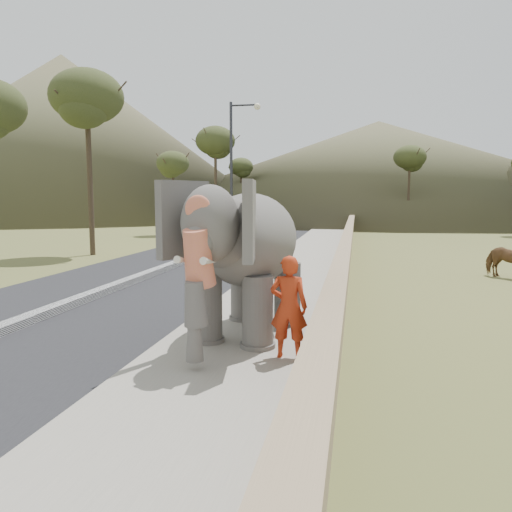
{
  "coord_description": "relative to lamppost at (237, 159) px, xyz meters",
  "views": [
    {
      "loc": [
        2.0,
        -9.07,
        2.8
      ],
      "look_at": [
        0.2,
        -0.13,
        1.7
      ],
      "focal_mm": 35.0,
      "sensor_mm": 36.0,
      "label": 1
    }
  ],
  "objects": [
    {
      "name": "median",
      "position": [
        -0.31,
        -8.65,
        -4.76
      ],
      "size": [
        0.35,
        120.0,
        0.22
      ],
      "primitive_type": "cube",
      "color": "black",
      "rests_on": "ground"
    },
    {
      "name": "motorcyclist",
      "position": [
        1.18,
        10.11,
        -4.04
      ],
      "size": [
        1.36,
        1.77,
        2.05
      ],
      "color": "maroon",
      "rests_on": "ground"
    },
    {
      "name": "trees",
      "position": [
        6.36,
        9.81,
        -1.02
      ],
      "size": [
        48.11,
        43.0,
        9.19
      ],
      "color": "#473828",
      "rests_on": "ground"
    },
    {
      "name": "elephant_and_man",
      "position": [
        4.71,
        -18.41,
        -3.31
      ],
      "size": [
        2.58,
        4.2,
        2.85
      ],
      "color": "slate",
      "rests_on": "ground"
    },
    {
      "name": "parapet",
      "position": [
        6.34,
        -8.65,
        -4.32
      ],
      "size": [
        0.3,
        120.0,
        1.1
      ],
      "primitive_type": "cube",
      "color": "tan",
      "rests_on": "ground"
    },
    {
      "name": "walkway",
      "position": [
        4.69,
        -8.65,
        -4.8
      ],
      "size": [
        3.0,
        120.0,
        0.15
      ],
      "primitive_type": "cube",
      "color": "#9E9687",
      "rests_on": "ground"
    },
    {
      "name": "lamppost",
      "position": [
        0.0,
        0.0,
        0.0
      ],
      "size": [
        1.76,
        0.36,
        8.0
      ],
      "color": "#29292D",
      "rests_on": "ground"
    },
    {
      "name": "hill_far",
      "position": [
        9.69,
        51.35,
        2.13
      ],
      "size": [
        80.0,
        80.0,
        14.0
      ],
      "primitive_type": "cone",
      "color": "brown",
      "rests_on": "ground"
    },
    {
      "name": "cow",
      "position": [
        11.73,
        -9.56,
        -4.2
      ],
      "size": [
        1.66,
        1.61,
        1.34
      ],
      "primitive_type": "imported",
      "rotation": [
        0.0,
        0.0,
        0.83
      ],
      "color": "brown",
      "rests_on": "ground"
    },
    {
      "name": "road",
      "position": [
        -0.31,
        -8.65,
        -4.86
      ],
      "size": [
        7.0,
        120.0,
        0.03
      ],
      "primitive_type": "cube",
      "color": "black",
      "rests_on": "ground"
    },
    {
      "name": "hill_left",
      "position": [
        -33.31,
        36.35,
        6.13
      ],
      "size": [
        60.0,
        60.0,
        22.0
      ],
      "primitive_type": "cone",
      "color": "brown",
      "rests_on": "ground"
    },
    {
      "name": "signboard",
      "position": [
        0.19,
        -0.66,
        -3.23
      ],
      "size": [
        0.6,
        0.08,
        2.4
      ],
      "color": "#2D2D33",
      "rests_on": "ground"
    },
    {
      "name": "ground",
      "position": [
        4.69,
        -18.65,
        -4.87
      ],
      "size": [
        160.0,
        160.0,
        0.0
      ],
      "primitive_type": "plane",
      "color": "olive",
      "rests_on": "ground"
    }
  ]
}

